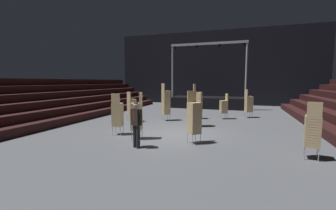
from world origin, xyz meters
name	(u,v)px	position (x,y,z in m)	size (l,w,h in m)	color
ground_plane	(174,135)	(0.00, 0.00, -0.05)	(22.00, 30.00, 0.10)	#515459
arena_end_wall	(214,68)	(0.00, 15.00, 4.00)	(22.00, 0.30, 8.00)	black
bleacher_bank_left	(48,100)	(-8.75, 1.00, 1.35)	(4.50, 24.00, 2.70)	black
stage_riser	(209,101)	(0.00, 11.45, 0.61)	(7.10, 3.00, 5.96)	black
man_with_tie	(136,122)	(-0.70, -2.55, 1.01)	(0.56, 0.37, 1.77)	black
chair_stack_front_left	(166,102)	(-1.59, 3.41, 1.19)	(0.62, 0.62, 2.39)	#B2B5BA
chair_stack_front_right	(313,131)	(5.24, -1.84, 0.94)	(0.50, 0.50, 1.88)	#B2B5BA
chair_stack_mid_left	(137,116)	(-1.27, -1.37, 1.03)	(0.52, 0.52, 2.05)	#B2B5BA
chair_stack_mid_right	(194,117)	(1.23, -1.23, 1.07)	(0.62, 0.62, 2.14)	#B2B5BA
chair_stack_mid_centre	(249,104)	(3.49, 6.33, 0.98)	(0.58, 0.58, 1.96)	#B2B5BA
chair_stack_rear_left	(132,107)	(-3.46, 2.29, 0.94)	(0.61, 0.61, 1.88)	#B2B5BA
chair_stack_rear_right	(198,106)	(0.22, 4.76, 0.86)	(0.50, 0.50, 1.71)	#B2B5BA
chair_stack_rear_centre	(118,114)	(-2.49, -0.93, 0.98)	(0.50, 0.50, 1.96)	#B2B5BA
chair_stack_aisle_left	(224,106)	(1.90, 5.20, 0.86)	(0.58, 0.58, 1.71)	#B2B5BA
chair_stack_aisle_right	(198,105)	(0.71, 2.16, 1.19)	(0.46, 0.46, 2.39)	#B2B5BA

